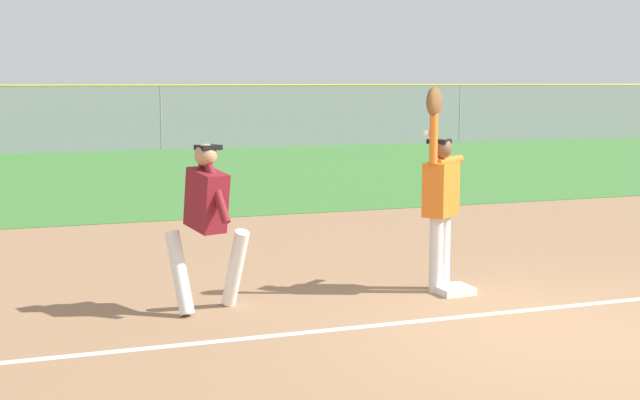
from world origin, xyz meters
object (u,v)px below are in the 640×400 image
object	(u,v)px
runner	(207,215)
parked_car_red	(28,128)
fielder	(440,192)
parked_car_tan	(400,122)
parked_car_white	(276,124)
first_base	(453,290)
baseball	(426,133)
parked_car_black	(156,126)

from	to	relation	value
runner	parked_car_red	size ratio (longest dim) A/B	0.38
fielder	parked_car_tan	distance (m)	25.84
fielder	parked_car_white	bearing A→B (deg)	-50.98
runner	parked_car_red	xyz separation A→B (m)	(-1.42, 23.95, -0.32)
first_base	parked_car_tan	xyz separation A→B (m)	(10.23, 23.86, 0.63)
baseball	parked_car_red	world-z (taller)	baseball
runner	parked_car_tan	world-z (taller)	runner
runner	baseball	distance (m)	2.53
fielder	parked_car_white	xyz separation A→B (m)	(5.26, 24.35, -0.45)
baseball	parked_car_red	distance (m)	24.35
first_base	parked_car_red	world-z (taller)	parked_car_red
runner	parked_car_white	size ratio (longest dim) A/B	0.39
first_base	parked_car_tan	bearing A→B (deg)	66.80
parked_car_red	parked_car_white	bearing A→B (deg)	7.84
runner	parked_car_white	distance (m)	25.60
fielder	runner	size ratio (longest dim) A/B	1.33
parked_car_red	parked_car_black	world-z (taller)	same
first_base	parked_car_tan	size ratio (longest dim) A/B	0.08
parked_car_black	parked_car_tan	world-z (taller)	same
fielder	parked_car_red	distance (m)	24.29
first_base	parked_car_red	size ratio (longest dim) A/B	0.08
runner	first_base	bearing A→B (deg)	-21.75
parked_car_tan	fielder	bearing A→B (deg)	-118.76
baseball	parked_car_red	bearing A→B (deg)	99.04
first_base	parked_car_black	xyz separation A→B (m)	(0.44, 24.53, 0.63)
fielder	baseball	bearing A→B (deg)	70.49
parked_car_red	parked_car_tan	size ratio (longest dim) A/B	1.00
baseball	parked_car_white	size ratio (longest dim) A/B	0.02
baseball	parked_car_white	bearing A→B (deg)	77.35
parked_car_white	baseball	bearing A→B (deg)	-103.89
parked_car_black	parked_car_white	distance (m)	4.72
first_base	runner	xyz separation A→B (m)	(-2.73, 0.16, 0.96)
baseball	parked_car_tan	size ratio (longest dim) A/B	0.02
parked_car_red	parked_car_black	bearing A→B (deg)	10.51
runner	parked_car_black	distance (m)	24.57
first_base	parked_car_white	distance (m)	25.06
runner	parked_car_black	bearing A→B (deg)	64.31
parked_car_red	parked_car_tan	bearing A→B (deg)	4.35
parked_car_red	parked_car_white	size ratio (longest dim) A/B	1.03
parked_car_red	parked_car_tan	distance (m)	14.37
baseball	parked_car_tan	bearing A→B (deg)	66.07
first_base	baseball	distance (m)	1.78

